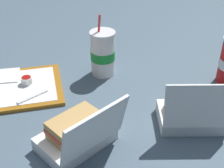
% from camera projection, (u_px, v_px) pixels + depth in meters
% --- Properties ---
extents(ground_plane, '(3.20, 3.20, 0.00)m').
position_uv_depth(ground_plane, '(106.00, 92.00, 1.07)').
color(ground_plane, '#4C6070').
extents(food_tray, '(0.38, 0.28, 0.01)m').
position_uv_depth(food_tray, '(7.00, 90.00, 1.07)').
color(food_tray, '#A56619').
rests_on(food_tray, ground_plane).
extents(ketchup_cup, '(0.04, 0.04, 0.02)m').
position_uv_depth(ketchup_cup, '(27.00, 80.00, 1.08)').
color(ketchup_cup, white).
rests_on(ketchup_cup, food_tray).
extents(napkin_stack, '(0.10, 0.10, 0.00)m').
position_uv_depth(napkin_stack, '(5.00, 76.00, 1.13)').
color(napkin_stack, white).
rests_on(napkin_stack, food_tray).
extents(plastic_fork, '(0.10, 0.07, 0.00)m').
position_uv_depth(plastic_fork, '(33.00, 96.00, 1.02)').
color(plastic_fork, white).
rests_on(plastic_fork, food_tray).
extents(clamshell_sandwich_center, '(0.20, 0.16, 0.17)m').
position_uv_depth(clamshell_sandwich_center, '(191.00, 112.00, 0.90)').
color(clamshell_sandwich_center, white).
rests_on(clamshell_sandwich_center, ground_plane).
extents(clamshell_sandwich_front, '(0.26, 0.25, 0.17)m').
position_uv_depth(clamshell_sandwich_front, '(78.00, 134.00, 0.82)').
color(clamshell_sandwich_front, white).
rests_on(clamshell_sandwich_front, ground_plane).
extents(soda_cup_left, '(0.09, 0.09, 0.23)m').
position_uv_depth(soda_cup_left, '(103.00, 53.00, 1.13)').
color(soda_cup_left, white).
rests_on(soda_cup_left, ground_plane).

